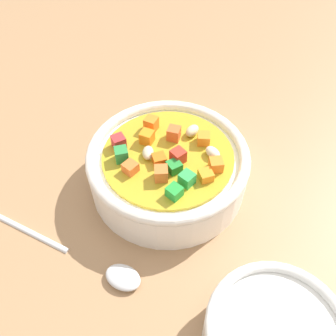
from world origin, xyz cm
name	(u,v)px	position (x,y,z in cm)	size (l,w,h in cm)	color
ground_plane	(168,188)	(0.00, 0.00, -1.00)	(140.00, 140.00, 2.00)	#9E754F
soup_bowl_main	(168,167)	(-0.01, -0.01, 2.95)	(17.86, 17.86, 6.52)	white
spoon	(85,259)	(-12.97, -0.26, 0.46)	(6.63, 20.87, 1.07)	silver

